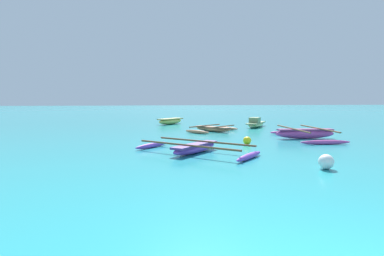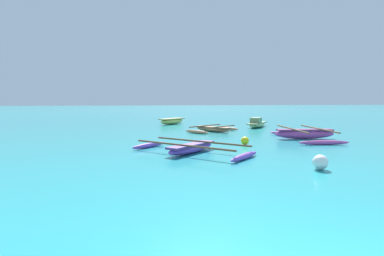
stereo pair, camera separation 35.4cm
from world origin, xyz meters
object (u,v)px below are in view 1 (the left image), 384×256
Objects in this scene: moored_boat_0 at (213,129)px; moored_boat_2 at (256,124)px; mooring_buoy_0 at (247,141)px; moored_boat_3 at (195,148)px; moored_boat_1 at (170,121)px; mooring_buoy_1 at (326,162)px; moored_boat_4 at (305,134)px.

moored_boat_2 is (3.93, 2.44, 0.09)m from moored_boat_0.
mooring_buoy_0 is at bearing -168.75° from moored_boat_2.
moored_boat_2 is 0.69× the size of moored_boat_3.
moored_boat_0 is at bearing 158.64° from moored_boat_2.
mooring_buoy_0 is (-3.90, -8.17, -0.08)m from moored_boat_2.
moored_boat_3 is (-6.55, -9.75, -0.07)m from moored_boat_2.
moored_boat_2 is at bearing 84.04° from moored_boat_0.
moored_boat_1 is 6.96m from moored_boat_2.
moored_boat_0 is 4.62m from moored_boat_2.
mooring_buoy_1 is (-3.48, -13.06, -0.04)m from moored_boat_2.
mooring_buoy_0 is at bearing 94.91° from mooring_buoy_1.
moored_boat_2 is (5.81, -3.84, -0.01)m from moored_boat_1.
moored_boat_2 is at bearing 95.45° from moored_boat_4.
mooring_buoy_1 is (2.33, -16.90, -0.05)m from moored_boat_1.
moored_boat_3 is at bearing 132.89° from mooring_buoy_1.
moored_boat_1 is at bearing 125.20° from moored_boat_4.
moored_boat_4 is 10.79× the size of mooring_buoy_1.
moored_boat_2 reaches higher than moored_boat_1.
moored_boat_4 reaches higher than moored_boat_1.
moored_boat_0 is 5.73m from mooring_buoy_0.
moored_boat_0 is 1.17× the size of moored_boat_2.
moored_boat_4 is at bearing 2.69° from moored_boat_0.
moored_boat_1 is 5.87× the size of mooring_buoy_1.
moored_boat_1 is 0.79× the size of moored_boat_2.
moored_boat_3 is (-2.63, -7.31, 0.01)m from moored_boat_0.
moored_boat_4 is at bearing 20.96° from mooring_buoy_0.
mooring_buoy_0 is (-3.66, -1.40, -0.08)m from moored_boat_4.
moored_boat_2 is 11.75m from moored_boat_3.
moored_boat_0 is at bearing -116.92° from moored_boat_1.
moored_boat_1 is at bearing 93.35° from moored_boat_2.
mooring_buoy_1 is (-3.24, -6.30, -0.04)m from moored_boat_4.
moored_boat_0 is 10.28× the size of mooring_buoy_0.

